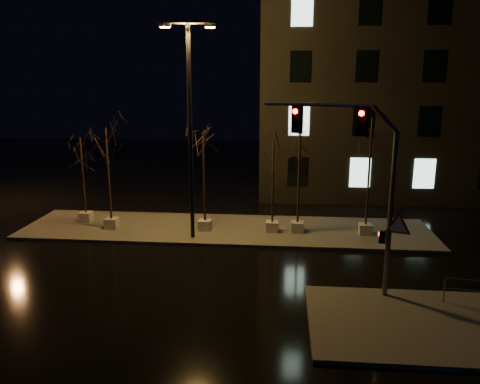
# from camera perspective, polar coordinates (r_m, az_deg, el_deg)

# --- Properties ---
(ground) EXTENTS (90.00, 90.00, 0.00)m
(ground) POSITION_cam_1_polar(r_m,az_deg,el_deg) (20.01, -3.89, -10.07)
(ground) COLOR black
(ground) RESTS_ON ground
(median) EXTENTS (22.00, 5.00, 0.15)m
(median) POSITION_cam_1_polar(r_m,az_deg,el_deg) (25.54, -1.77, -4.56)
(median) COLOR #4C4944
(median) RESTS_ON ground
(sidewalk_corner) EXTENTS (7.00, 5.00, 0.15)m
(sidewalk_corner) POSITION_cam_1_polar(r_m,az_deg,el_deg) (17.20, 20.45, -14.82)
(sidewalk_corner) COLOR #4C4944
(sidewalk_corner) RESTS_ON ground
(building) EXTENTS (25.00, 12.00, 15.00)m
(building) POSITION_cam_1_polar(r_m,az_deg,el_deg) (37.74, 22.70, 11.74)
(building) COLOR black
(building) RESTS_ON ground
(tree_0) EXTENTS (1.80, 1.80, 4.91)m
(tree_0) POSITION_cam_1_polar(r_m,az_deg,el_deg) (27.25, -18.78, 4.09)
(tree_0) COLOR #ABA79F
(tree_0) RESTS_ON median
(tree_1) EXTENTS (1.80, 1.80, 5.57)m
(tree_1) POSITION_cam_1_polar(r_m,az_deg,el_deg) (25.52, -15.92, 4.84)
(tree_1) COLOR #ABA79F
(tree_1) RESTS_ON median
(tree_2) EXTENTS (1.80, 1.80, 5.12)m
(tree_2) POSITION_cam_1_polar(r_m,az_deg,el_deg) (24.34, -4.45, 4.11)
(tree_2) COLOR #ABA79F
(tree_2) RESTS_ON median
(tree_3) EXTENTS (1.80, 1.80, 4.86)m
(tree_3) POSITION_cam_1_polar(r_m,az_deg,el_deg) (24.09, 4.07, 3.55)
(tree_3) COLOR #ABA79F
(tree_3) RESTS_ON median
(tree_4) EXTENTS (1.80, 1.80, 5.59)m
(tree_4) POSITION_cam_1_polar(r_m,az_deg,el_deg) (24.10, 7.27, 4.80)
(tree_4) COLOR #ABA79F
(tree_4) RESTS_ON median
(tree_5) EXTENTS (1.80, 1.80, 6.19)m
(tree_5) POSITION_cam_1_polar(r_m,az_deg,el_deg) (24.33, 15.66, 5.57)
(tree_5) COLOR #ABA79F
(tree_5) RESTS_ON median
(traffic_signal_mast) EXTENTS (5.42, 2.10, 7.03)m
(traffic_signal_mast) POSITION_cam_1_polar(r_m,az_deg,el_deg) (17.52, 14.53, 2.45)
(traffic_signal_mast) COLOR #5C5F64
(traffic_signal_mast) RESTS_ON sidewalk_corner
(streetlight_main) EXTENTS (2.62, 0.64, 10.46)m
(streetlight_main) POSITION_cam_1_polar(r_m,az_deg,el_deg) (22.96, -6.12, 8.91)
(streetlight_main) COLOR black
(streetlight_main) RESTS_ON median
(guard_rail_a) EXTENTS (2.20, 0.31, 0.95)m
(guard_rail_a) POSITION_cam_1_polar(r_m,az_deg,el_deg) (18.93, 26.93, -10.47)
(guard_rail_a) COLOR #5C5F64
(guard_rail_a) RESTS_ON sidewalk_corner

